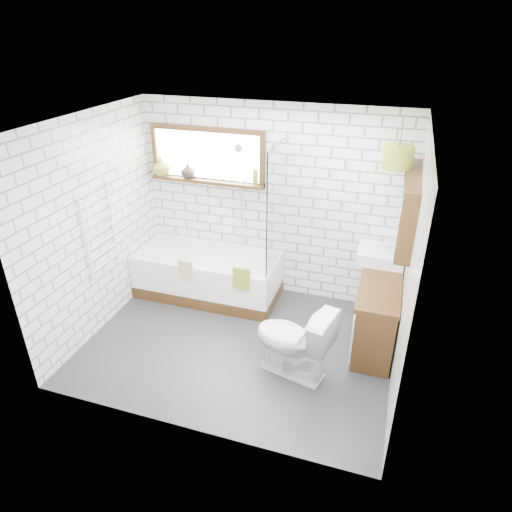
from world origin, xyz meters
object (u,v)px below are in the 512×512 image
(vanity, at_px, (378,309))
(toilet, at_px, (293,340))
(pendant, at_px, (398,157))
(basin, at_px, (381,255))
(bathtub, at_px, (208,274))

(vanity, height_order, toilet, toilet)
(vanity, distance_m, pendant, 1.72)
(basin, bearing_deg, bathtub, -176.07)
(bathtub, relative_size, pendant, 6.08)
(basin, height_order, pendant, pendant)
(vanity, xyz_separation_m, toilet, (-0.79, -0.88, 0.02))
(bathtub, height_order, toilet, toilet)
(basin, relative_size, pendant, 1.73)
(bathtub, height_order, pendant, pendant)
(pendant, bearing_deg, basin, 97.61)
(vanity, bearing_deg, bathtub, 172.72)
(basin, bearing_deg, pendant, -82.39)
(toilet, bearing_deg, bathtub, -115.41)
(basin, bearing_deg, vanity, -82.13)
(toilet, bearing_deg, pendant, 158.10)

